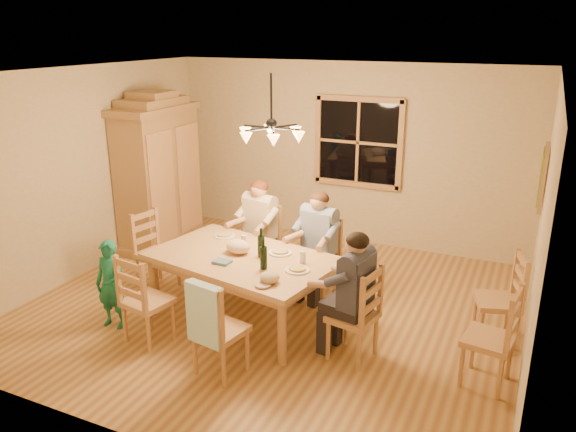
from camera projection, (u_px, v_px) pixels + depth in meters
The scene contains 33 objects.
floor at pixel (273, 306), 6.67m from camera, with size 5.50×5.50×0.00m, color #996437.
ceiling at pixel (271, 73), 5.81m from camera, with size 5.50×5.00×0.02m, color white.
wall_back at pixel (346, 154), 8.40m from camera, with size 5.50×0.02×2.70m, color tan.
wall_left at pixel (83, 172), 7.33m from camera, with size 0.02×5.00×2.70m, color tan.
wall_right at pixel (540, 233), 5.16m from camera, with size 0.02×5.00×2.70m, color tan.
window at pixel (358, 142), 8.23m from camera, with size 1.30×0.06×1.30m.
painting at pixel (543, 177), 6.13m from camera, with size 0.06×0.78×0.64m.
chandelier at pixel (272, 133), 6.01m from camera, with size 0.77×0.68×0.71m.
armoire at pixel (159, 177), 8.27m from camera, with size 0.66×1.40×2.30m.
dining_table at pixel (243, 264), 6.20m from camera, with size 2.20×1.57×0.76m.
chair_far_left at pixel (260, 257), 7.32m from camera, with size 0.51×0.49×0.99m.
chair_far_right at pixel (318, 273), 6.84m from camera, with size 0.51×0.49×0.99m.
chair_near_left at pixel (149, 314), 5.85m from camera, with size 0.51×0.49×0.99m.
chair_near_right at pixel (221, 344), 5.30m from camera, with size 0.51×0.49×0.99m.
chair_end_left at pixel (158, 265), 7.07m from camera, with size 0.49×0.51×0.99m.
chair_end_right at pixel (352, 330), 5.55m from camera, with size 0.49×0.51×0.99m.
adult_woman at pixel (259, 218), 7.15m from camera, with size 0.45×0.48×0.87m.
adult_plaid_man at pixel (318, 232), 6.67m from camera, with size 0.45×0.48×0.87m.
adult_slate_man at pixel (355, 280), 5.38m from camera, with size 0.48×0.45×0.87m.
towel at pixel (205, 314), 5.03m from camera, with size 0.38×0.10×0.58m, color #B7E6F8.
wine_bottle_a at pixel (261, 243), 6.10m from camera, with size 0.08×0.08×0.33m, color black.
wine_bottle_b at pixel (264, 254), 5.80m from camera, with size 0.08×0.08×0.33m, color black.
plate_woman at pixel (225, 236), 6.75m from camera, with size 0.26×0.26×0.02m, color white.
plate_plaid at pixel (280, 253), 6.24m from camera, with size 0.26×0.26×0.02m, color white.
plate_slate at pixel (297, 270), 5.79m from camera, with size 0.26×0.26×0.02m, color white.
wine_glass_a at pixel (244, 241), 6.41m from camera, with size 0.06×0.06×0.14m, color silver.
wine_glass_b at pixel (303, 257), 5.95m from camera, with size 0.06×0.06×0.14m, color silver.
cap at pixel (270, 277), 5.51m from camera, with size 0.20×0.20×0.11m, color tan.
napkin at pixel (222, 262), 5.98m from camera, with size 0.18×0.14×0.03m, color slate.
cloth_bundle at pixel (238, 247), 6.22m from camera, with size 0.28×0.22×0.15m, color beige.
child at pixel (111, 284), 6.08m from camera, with size 0.36×0.24×1.00m, color #1B7D67.
chair_spare_front at pixel (487, 354), 5.14m from camera, with size 0.48×0.50×0.99m.
chair_spare_back at pixel (496, 314), 5.85m from camera, with size 0.53×0.54×0.99m.
Camera 1 is at (2.65, -5.37, 3.14)m, focal length 35.00 mm.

